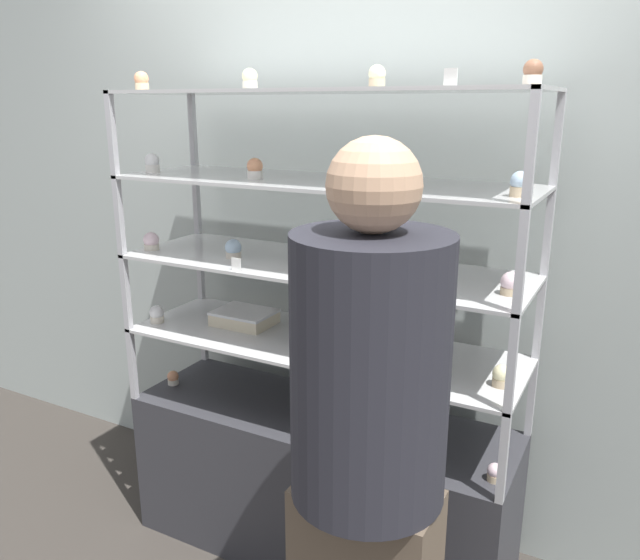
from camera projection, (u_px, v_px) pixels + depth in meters
ground_plane at (320, 548)px, 2.55m from camera, size 20.00×20.00×0.00m
back_wall at (365, 220)px, 2.52m from camera, size 8.00×0.05×2.60m
display_base at (320, 483)px, 2.47m from camera, size 1.48×0.48×0.60m
display_riser_lower at (320, 346)px, 2.31m from camera, size 1.48×0.48×0.30m
display_riser_middle at (320, 268)px, 2.23m from camera, size 1.48×0.48×0.30m
display_riser_upper at (320, 185)px, 2.15m from camera, size 1.48×0.48×0.30m
display_riser_top at (320, 94)px, 2.07m from camera, size 1.48×0.48×0.30m
layer_cake_centerpiece at (369, 410)px, 2.32m from camera, size 0.16×0.16×0.09m
sheet_cake_frosted at (245, 317)px, 2.49m from camera, size 0.23×0.18×0.06m
cupcake_0 at (173, 378)px, 2.64m from camera, size 0.05×0.05×0.06m
cupcake_1 at (308, 416)px, 2.32m from camera, size 0.05×0.05×0.06m
cupcake_2 at (495, 473)px, 1.96m from camera, size 0.05×0.05×0.06m
price_tag_0 at (307, 440)px, 2.17m from camera, size 0.04×0.00×0.04m
cupcake_3 at (157, 314)px, 2.51m from camera, size 0.06×0.06×0.07m
cupcake_4 at (311, 342)px, 2.21m from camera, size 0.06×0.06×0.07m
cupcake_5 at (395, 363)px, 2.04m from camera, size 0.06×0.06×0.07m
cupcake_6 at (501, 376)px, 1.94m from camera, size 0.06×0.06×0.07m
price_tag_1 at (338, 367)px, 2.03m from camera, size 0.04×0.00×0.04m
cupcake_7 at (151, 242)px, 2.44m from camera, size 0.06×0.06×0.07m
cupcake_8 at (233, 249)px, 2.31m from camera, size 0.06×0.06×0.07m
cupcake_9 at (309, 260)px, 2.15m from camera, size 0.06×0.06×0.07m
cupcake_10 at (402, 272)px, 2.00m from camera, size 0.06×0.06×0.07m
cupcake_11 at (511, 284)px, 1.86m from camera, size 0.06×0.06×0.07m
price_tag_2 at (236, 264)px, 2.13m from camera, size 0.04×0.00×0.04m
cupcake_12 at (152, 163)px, 2.37m from camera, size 0.06×0.06×0.07m
cupcake_13 at (255, 169)px, 2.17m from camera, size 0.06×0.06×0.07m
cupcake_14 at (379, 174)px, 1.99m from camera, size 0.06×0.06×0.07m
cupcake_15 at (520, 184)px, 1.75m from camera, size 0.06×0.06×0.07m
price_tag_3 at (379, 186)px, 1.81m from camera, size 0.04×0.00×0.04m
cupcake_16 at (142, 81)px, 2.29m from camera, size 0.05×0.05×0.07m
cupcake_17 at (250, 79)px, 2.09m from camera, size 0.05×0.05×0.07m
cupcake_18 at (377, 77)px, 1.90m from camera, size 0.05×0.05×0.07m
cupcake_19 at (533, 73)px, 1.67m from camera, size 0.05×0.05×0.07m
price_tag_4 at (451, 77)px, 1.64m from camera, size 0.04×0.00×0.04m
customer_figure at (368, 451)px, 1.59m from camera, size 0.39×0.39×1.69m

